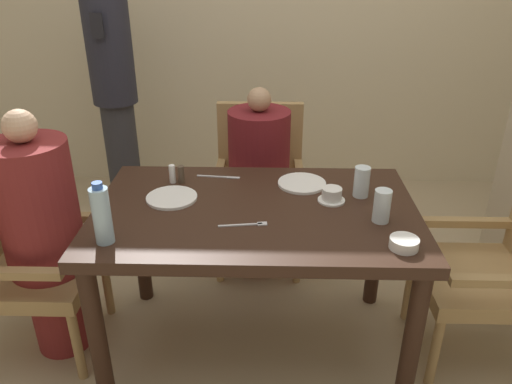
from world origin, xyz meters
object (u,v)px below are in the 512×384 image
(plate_main_right, at_px, (302,183))
(teacup_with_saucer, at_px, (332,195))
(chair_far_side, at_px, (259,181))
(bowl_small, at_px, (404,243))
(glass_tall_near, at_px, (362,182))
(plate_main_left, at_px, (172,198))
(water_bottle, at_px, (102,215))
(diner_in_left_chair, at_px, (44,236))
(diner_in_far_chair, at_px, (259,182))
(glass_tall_mid, at_px, (382,206))
(chair_right_side, at_px, (501,263))
(standing_host, at_px, (114,85))
(chair_left_side, at_px, (16,256))

(plate_main_right, relative_size, teacup_with_saucer, 1.88)
(chair_far_side, xyz_separation_m, bowl_small, (0.52, -1.07, 0.27))
(glass_tall_near, bearing_deg, teacup_with_saucer, -157.64)
(plate_main_left, height_order, glass_tall_near, glass_tall_near)
(teacup_with_saucer, height_order, water_bottle, water_bottle)
(diner_in_left_chair, distance_m, diner_in_far_chair, 1.10)
(teacup_with_saucer, xyz_separation_m, glass_tall_mid, (0.17, -0.16, 0.04))
(diner_in_far_chair, relative_size, teacup_with_saucer, 9.34)
(plate_main_right, bearing_deg, chair_right_side, -14.90)
(chair_right_side, relative_size, glass_tall_near, 6.84)
(diner_in_far_chair, bearing_deg, bowl_small, -60.72)
(glass_tall_near, bearing_deg, standing_host, 138.60)
(diner_in_far_chair, height_order, teacup_with_saucer, diner_in_far_chair)
(chair_left_side, bearing_deg, water_bottle, -28.27)
(diner_in_left_chair, xyz_separation_m, teacup_with_saucer, (1.20, 0.06, 0.18))
(chair_left_side, relative_size, chair_far_side, 1.00)
(chair_right_side, relative_size, teacup_with_saucer, 7.92)
(chair_right_side, height_order, standing_host, standing_host)
(standing_host, distance_m, plate_main_left, 1.39)
(chair_left_side, height_order, teacup_with_saucer, chair_left_side)
(diner_in_far_chair, relative_size, glass_tall_mid, 8.06)
(plate_main_right, bearing_deg, glass_tall_near, -23.41)
(standing_host, height_order, bowl_small, standing_host)
(chair_far_side, relative_size, plate_main_right, 4.20)
(chair_left_side, bearing_deg, glass_tall_mid, -3.61)
(chair_right_side, height_order, water_bottle, water_bottle)
(diner_in_far_chair, xyz_separation_m, glass_tall_near, (0.44, -0.53, 0.25))
(water_bottle, bearing_deg, bowl_small, -0.81)
(diner_in_far_chair, distance_m, plate_main_left, 0.70)
(glass_tall_near, bearing_deg, bowl_small, -78.10)
(chair_left_side, height_order, diner_in_left_chair, diner_in_left_chair)
(standing_host, bearing_deg, diner_in_left_chair, -88.26)
(plate_main_left, xyz_separation_m, glass_tall_near, (0.79, 0.05, 0.06))
(teacup_with_saucer, relative_size, water_bottle, 0.48)
(bowl_small, bearing_deg, plate_main_right, 122.66)
(chair_far_side, relative_size, chair_right_side, 1.00)
(plate_main_left, xyz_separation_m, glass_tall_mid, (0.83, -0.16, 0.06))
(plate_main_left, bearing_deg, plate_main_right, 15.66)
(diner_in_left_chair, xyz_separation_m, standing_host, (-0.04, 1.32, 0.31))
(diner_in_left_chair, height_order, teacup_with_saucer, diner_in_left_chair)
(diner_in_left_chair, distance_m, chair_right_side, 1.92)
(chair_far_side, bearing_deg, glass_tall_mid, -61.48)
(plate_main_right, bearing_deg, water_bottle, -145.81)
(chair_left_side, bearing_deg, bowl_small, -10.42)
(chair_left_side, xyz_separation_m, standing_host, (0.10, 1.32, 0.41))
(glass_tall_mid, bearing_deg, water_bottle, -170.12)
(chair_right_side, xyz_separation_m, water_bottle, (-1.55, -0.27, 0.36))
(plate_main_left, relative_size, bowl_small, 2.07)
(plate_main_left, bearing_deg, chair_left_side, -174.30)
(plate_main_left, xyz_separation_m, plate_main_right, (0.55, 0.15, 0.00))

